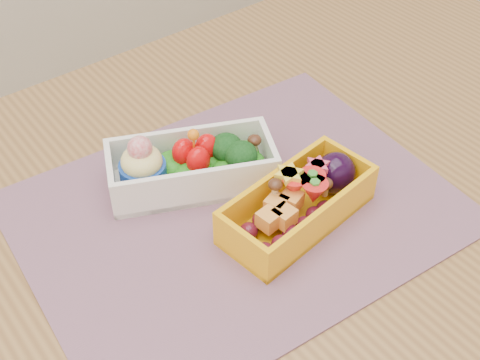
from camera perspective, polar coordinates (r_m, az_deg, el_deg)
table at (r=0.80m, az=2.61°, el=-7.93°), size 1.20×0.80×0.75m
placemat at (r=0.73m, az=-0.23°, el=-2.69°), size 0.49×0.39×0.00m
bento_white at (r=0.74m, az=-4.37°, el=1.26°), size 0.21×0.15×0.08m
bento_yellow at (r=0.70m, az=5.36°, el=-1.92°), size 0.19×0.10×0.06m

